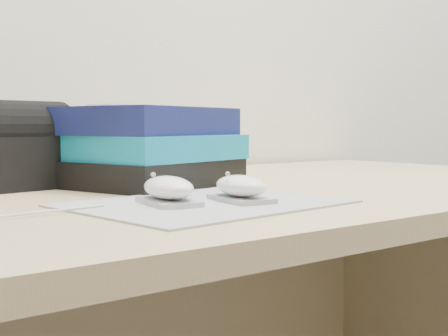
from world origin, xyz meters
TOP-DOWN VIEW (x-y plane):
  - desk at (0.00, 1.64)m, footprint 1.60×0.80m
  - mousepad at (-0.12, 1.41)m, footprint 0.36×0.29m
  - mouse_rear at (-0.17, 1.42)m, footprint 0.07×0.11m
  - mouse_front at (-0.08, 1.39)m, footprint 0.07×0.10m
  - usb_cable at (-0.35, 1.44)m, footprint 0.21×0.03m
  - book_stack at (-0.05, 1.66)m, footprint 0.32×0.28m
  - pouch at (-0.24, 1.74)m, footprint 0.16×0.12m

SIDE VIEW (x-z plane):
  - desk at x=0.00m, z-range 0.13..0.86m
  - mousepad at x=-0.12m, z-range 0.73..0.73m
  - usb_cable at x=-0.35m, z-range 0.73..0.74m
  - mouse_front at x=-0.08m, z-range 0.73..0.77m
  - mouse_rear at x=-0.17m, z-range 0.73..0.77m
  - book_stack at x=-0.05m, z-range 0.73..0.86m
  - pouch at x=-0.24m, z-range 0.73..0.87m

